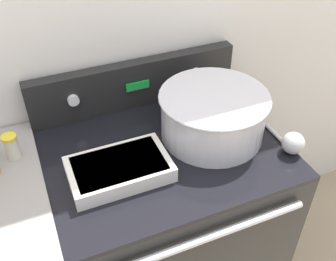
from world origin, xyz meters
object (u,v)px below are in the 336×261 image
Objects in this scene: ladle at (291,142)px; spice_jar_yellow_cap at (12,147)px; mixing_bowl at (213,113)px; casserole_dish at (119,168)px.

ladle is 0.91m from spice_jar_yellow_cap.
mixing_bowl is 0.28m from ladle.
spice_jar_yellow_cap is at bearing 168.56° from mixing_bowl.
spice_jar_yellow_cap reaches higher than casserole_dish.
ladle is at bearing -19.73° from spice_jar_yellow_cap.
mixing_bowl is at bearing 10.98° from casserole_dish.
casserole_dish is 0.58m from ladle.
mixing_bowl is at bearing 139.27° from ladle.
spice_jar_yellow_cap is at bearing 160.27° from ladle.
casserole_dish is (-0.36, -0.07, -0.06)m from mixing_bowl.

